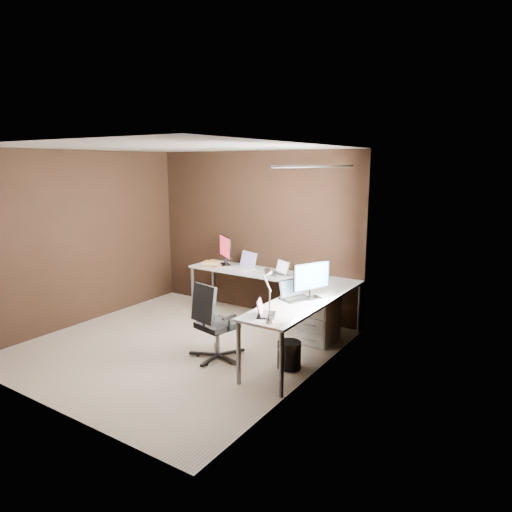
{
  "coord_description": "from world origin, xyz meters",
  "views": [
    {
      "loc": [
        3.84,
        -4.09,
        2.31
      ],
      "look_at": [
        0.58,
        0.95,
        1.09
      ],
      "focal_mm": 32.0,
      "sensor_mm": 36.0,
      "label": 1
    }
  ],
  "objects_px": {
    "laptop_black_big": "(294,295)",
    "office_chair": "(215,337)",
    "laptop_silver": "(279,272)",
    "laptop_black_small": "(264,312)",
    "laptop_white": "(245,265)",
    "drawer_pedestal": "(319,319)",
    "book_stack": "(211,264)",
    "monitor_right": "(312,278)",
    "wastebasket": "(289,355)",
    "desk_lamp": "(267,288)",
    "monitor_left": "(225,249)"
  },
  "relations": [
    {
      "from": "laptop_black_small",
      "to": "wastebasket",
      "type": "relative_size",
      "value": 0.99
    },
    {
      "from": "monitor_right",
      "to": "laptop_white",
      "type": "xyz_separation_m",
      "value": [
        -1.56,
        0.89,
        -0.19
      ]
    },
    {
      "from": "monitor_right",
      "to": "laptop_silver",
      "type": "bearing_deg",
      "value": 71.81
    },
    {
      "from": "laptop_black_small",
      "to": "book_stack",
      "type": "xyz_separation_m",
      "value": [
        -1.93,
        1.54,
        -0.0
      ]
    },
    {
      "from": "laptop_silver",
      "to": "book_stack",
      "type": "bearing_deg",
      "value": -145.77
    },
    {
      "from": "laptop_silver",
      "to": "laptop_black_small",
      "type": "distance_m",
      "value": 1.83
    },
    {
      "from": "drawer_pedestal",
      "to": "desk_lamp",
      "type": "bearing_deg",
      "value": -86.57
    },
    {
      "from": "laptop_silver",
      "to": "book_stack",
      "type": "height_order",
      "value": "laptop_silver"
    },
    {
      "from": "monitor_left",
      "to": "laptop_black_small",
      "type": "xyz_separation_m",
      "value": [
        1.82,
        -1.76,
        -0.22
      ]
    },
    {
      "from": "monitor_right",
      "to": "desk_lamp",
      "type": "distance_m",
      "value": 0.96
    },
    {
      "from": "book_stack",
      "to": "desk_lamp",
      "type": "height_order",
      "value": "desk_lamp"
    },
    {
      "from": "desk_lamp",
      "to": "office_chair",
      "type": "bearing_deg",
      "value": -178.28
    },
    {
      "from": "laptop_silver",
      "to": "laptop_black_big",
      "type": "distance_m",
      "value": 1.2
    },
    {
      "from": "office_chair",
      "to": "monitor_left",
      "type": "bearing_deg",
      "value": 135.02
    },
    {
      "from": "drawer_pedestal",
      "to": "book_stack",
      "type": "xyz_separation_m",
      "value": [
        -1.95,
        0.21,
        0.47
      ]
    },
    {
      "from": "laptop_silver",
      "to": "office_chair",
      "type": "bearing_deg",
      "value": -61.81
    },
    {
      "from": "office_chair",
      "to": "wastebasket",
      "type": "bearing_deg",
      "value": 29.02
    },
    {
      "from": "laptop_black_small",
      "to": "desk_lamp",
      "type": "relative_size",
      "value": 0.58
    },
    {
      "from": "laptop_white",
      "to": "office_chair",
      "type": "bearing_deg",
      "value": -48.46
    },
    {
      "from": "laptop_black_small",
      "to": "wastebasket",
      "type": "height_order",
      "value": "laptop_black_small"
    },
    {
      "from": "monitor_left",
      "to": "laptop_white",
      "type": "xyz_separation_m",
      "value": [
        0.4,
        -0.03,
        -0.2
      ]
    },
    {
      "from": "monitor_right",
      "to": "laptop_black_big",
      "type": "xyz_separation_m",
      "value": [
        -0.16,
        -0.13,
        -0.2
      ]
    },
    {
      "from": "drawer_pedestal",
      "to": "laptop_black_small",
      "type": "bearing_deg",
      "value": -90.73
    },
    {
      "from": "monitor_left",
      "to": "laptop_silver",
      "type": "xyz_separation_m",
      "value": [
        1.05,
        -0.11,
        -0.21
      ]
    },
    {
      "from": "laptop_silver",
      "to": "laptop_black_small",
      "type": "xyz_separation_m",
      "value": [
        0.77,
        -1.66,
        -0.01
      ]
    },
    {
      "from": "drawer_pedestal",
      "to": "office_chair",
      "type": "xyz_separation_m",
      "value": [
        -0.8,
        -1.19,
        -0.02
      ]
    },
    {
      "from": "book_stack",
      "to": "laptop_white",
      "type": "bearing_deg",
      "value": 21.02
    },
    {
      "from": "monitor_right",
      "to": "book_stack",
      "type": "xyz_separation_m",
      "value": [
        -2.07,
        0.69,
        -0.21
      ]
    },
    {
      "from": "laptop_white",
      "to": "wastebasket",
      "type": "distance_m",
      "value": 2.11
    },
    {
      "from": "office_chair",
      "to": "desk_lamp",
      "type": "bearing_deg",
      "value": -3.62
    },
    {
      "from": "laptop_black_big",
      "to": "drawer_pedestal",
      "type": "bearing_deg",
      "value": 18.65
    },
    {
      "from": "monitor_right",
      "to": "laptop_black_small",
      "type": "bearing_deg",
      "value": -165.47
    },
    {
      "from": "laptop_silver",
      "to": "monitor_left",
      "type": "bearing_deg",
      "value": -157.2
    },
    {
      "from": "office_chair",
      "to": "laptop_black_small",
      "type": "bearing_deg",
      "value": 1.72
    },
    {
      "from": "drawer_pedestal",
      "to": "desk_lamp",
      "type": "relative_size",
      "value": 1.11
    },
    {
      "from": "laptop_black_big",
      "to": "desk_lamp",
      "type": "distance_m",
      "value": 0.88
    },
    {
      "from": "monitor_left",
      "to": "laptop_white",
      "type": "height_order",
      "value": "monitor_left"
    },
    {
      "from": "monitor_right",
      "to": "wastebasket",
      "type": "xyz_separation_m",
      "value": [
        -0.05,
        -0.44,
        -0.82
      ]
    },
    {
      "from": "laptop_black_small",
      "to": "office_chair",
      "type": "bearing_deg",
      "value": 54.29
    },
    {
      "from": "laptop_black_big",
      "to": "office_chair",
      "type": "relative_size",
      "value": 0.43
    },
    {
      "from": "book_stack",
      "to": "wastebasket",
      "type": "height_order",
      "value": "book_stack"
    },
    {
      "from": "laptop_white",
      "to": "laptop_silver",
      "type": "bearing_deg",
      "value": 12.52
    },
    {
      "from": "drawer_pedestal",
      "to": "laptop_black_big",
      "type": "bearing_deg",
      "value": -94.1
    },
    {
      "from": "laptop_white",
      "to": "laptop_black_big",
      "type": "xyz_separation_m",
      "value": [
        1.4,
        -1.02,
        -0.0
      ]
    },
    {
      "from": "laptop_silver",
      "to": "laptop_black_small",
      "type": "relative_size",
      "value": 1.2
    },
    {
      "from": "laptop_black_big",
      "to": "office_chair",
      "type": "xyz_separation_m",
      "value": [
        -0.75,
        -0.57,
        -0.5
      ]
    },
    {
      "from": "laptop_black_small",
      "to": "office_chair",
      "type": "relative_size",
      "value": 0.33
    },
    {
      "from": "laptop_black_big",
      "to": "wastebasket",
      "type": "relative_size",
      "value": 1.29
    },
    {
      "from": "laptop_black_small",
      "to": "desk_lamp",
      "type": "xyz_separation_m",
      "value": [
        0.1,
        -0.11,
        0.3
      ]
    },
    {
      "from": "laptop_white",
      "to": "laptop_black_small",
      "type": "xyz_separation_m",
      "value": [
        1.43,
        -1.73,
        -0.01
      ]
    }
  ]
}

